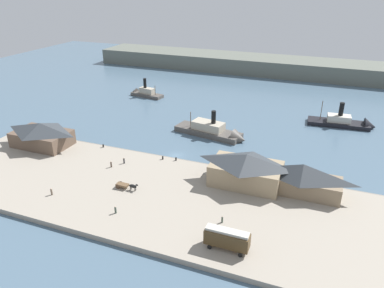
# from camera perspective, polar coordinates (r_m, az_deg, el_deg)

# --- Properties ---
(ground_plane) EXTENTS (320.00, 320.00, 0.00)m
(ground_plane) POSITION_cam_1_polar(r_m,az_deg,el_deg) (105.93, -2.58, -1.82)
(ground_plane) COLOR slate
(quay_promenade) EXTENTS (110.00, 36.00, 1.20)m
(quay_promenade) POSITION_cam_1_polar(r_m,az_deg,el_deg) (88.56, -8.36, -7.38)
(quay_promenade) COLOR #9E9384
(quay_promenade) RESTS_ON ground
(seawall_edge) EXTENTS (110.00, 0.80, 1.00)m
(seawall_edge) POSITION_cam_1_polar(r_m,az_deg,el_deg) (102.78, -3.39, -2.40)
(seawall_edge) COLOR gray
(seawall_edge) RESTS_ON ground
(ferry_shed_east_terminal) EXTENTS (16.73, 10.51, 7.09)m
(ferry_shed_east_terminal) POSITION_cam_1_polar(r_m,az_deg,el_deg) (116.82, -22.44, 1.43)
(ferry_shed_east_terminal) COLOR brown
(ferry_shed_east_terminal) RESTS_ON quay_promenade
(ferry_shed_central_terminal) EXTENTS (17.04, 10.40, 7.83)m
(ferry_shed_central_terminal) POSITION_cam_1_polar(r_m,az_deg,el_deg) (88.81, 8.45, -3.87)
(ferry_shed_central_terminal) COLOR #998466
(ferry_shed_central_terminal) RESTS_ON quay_promenade
(ferry_shed_west_terminal) EXTENTS (18.06, 7.61, 7.30)m
(ferry_shed_west_terminal) POSITION_cam_1_polar(r_m,az_deg,el_deg) (88.27, 16.78, -5.12)
(ferry_shed_west_terminal) COLOR #847056
(ferry_shed_west_terminal) RESTS_ON quay_promenade
(street_tram) EXTENTS (8.34, 2.70, 4.24)m
(street_tram) POSITION_cam_1_polar(r_m,az_deg,el_deg) (69.28, 5.49, -14.40)
(street_tram) COLOR #4C381E
(street_tram) RESTS_ON quay_promenade
(horse_cart) EXTENTS (5.79, 1.61, 1.87)m
(horse_cart) POSITION_cam_1_polar(r_m,az_deg,el_deg) (88.57, -10.25, -6.37)
(horse_cart) COLOR brown
(horse_cart) RESTS_ON quay_promenade
(pedestrian_near_west_shed) EXTENTS (0.43, 0.43, 1.74)m
(pedestrian_near_west_shed) POSITION_cam_1_polar(r_m,az_deg,el_deg) (90.95, -21.07, -6.98)
(pedestrian_near_west_shed) COLOR #6B5B4C
(pedestrian_near_west_shed) RESTS_ON quay_promenade
(pedestrian_by_tram) EXTENTS (0.43, 0.43, 1.72)m
(pedestrian_by_tram) POSITION_cam_1_polar(r_m,az_deg,el_deg) (99.02, -12.51, -3.14)
(pedestrian_by_tram) COLOR #4C3D33
(pedestrian_by_tram) RESTS_ON quay_promenade
(pedestrian_walking_west) EXTENTS (0.41, 0.41, 1.67)m
(pedestrian_walking_west) POSITION_cam_1_polar(r_m,az_deg,el_deg) (100.32, -10.57, -2.59)
(pedestrian_walking_west) COLOR #232328
(pedestrian_walking_west) RESTS_ON quay_promenade
(pedestrian_near_east_shed) EXTENTS (0.37, 0.37, 1.51)m
(pedestrian_near_east_shed) POSITION_cam_1_polar(r_m,az_deg,el_deg) (76.63, 4.73, -11.68)
(pedestrian_near_east_shed) COLOR #3D4C42
(pedestrian_near_east_shed) RESTS_ON quay_promenade
(pedestrian_walking_east) EXTENTS (0.43, 0.43, 1.72)m
(pedestrian_walking_east) POSITION_cam_1_polar(r_m,az_deg,el_deg) (80.62, -11.85, -10.06)
(pedestrian_walking_east) COLOR #3D4C42
(pedestrian_walking_east) RESTS_ON quay_promenade
(mooring_post_center_west) EXTENTS (0.44, 0.44, 0.90)m
(mooring_post_center_west) POSITION_cam_1_polar(r_m,az_deg,el_deg) (111.09, -13.69, -0.28)
(mooring_post_center_west) COLOR black
(mooring_post_center_west) RESTS_ON quay_promenade
(mooring_post_center_east) EXTENTS (0.44, 0.44, 0.90)m
(mooring_post_center_east) POSITION_cam_1_polar(r_m,az_deg,el_deg) (101.23, -4.59, -2.16)
(mooring_post_center_east) COLOR black
(mooring_post_center_east) RESTS_ON quay_promenade
(mooring_post_east) EXTENTS (0.44, 0.44, 0.90)m
(mooring_post_east) POSITION_cam_1_polar(r_m,az_deg,el_deg) (100.37, -2.52, -2.34)
(mooring_post_east) COLOR black
(mooring_post_east) RESTS_ON quay_promenade
(ferry_moored_east) EXTENTS (22.53, 7.85, 10.47)m
(ferry_moored_east) POSITION_cam_1_polar(r_m,az_deg,el_deg) (137.14, 23.17, 3.03)
(ferry_moored_east) COLOR black
(ferry_moored_east) RESTS_ON ground
(ferry_approaching_west) EXTENTS (16.18, 6.68, 9.22)m
(ferry_approaching_west) POSITION_cam_1_polar(r_m,az_deg,el_deg) (161.01, -7.52, 7.92)
(ferry_approaching_west) COLOR #514C47
(ferry_approaching_west) RESTS_ON ground
(ferry_approaching_east) EXTENTS (24.99, 10.29, 10.61)m
(ferry_approaching_east) POSITION_cam_1_polar(r_m,az_deg,el_deg) (118.10, 3.75, 1.87)
(ferry_approaching_east) COLOR #514C47
(ferry_approaching_east) RESTS_ON ground
(far_headland) EXTENTS (180.00, 24.00, 8.00)m
(far_headland) POSITION_cam_1_polar(r_m,az_deg,el_deg) (204.91, 10.13, 12.13)
(far_headland) COLOR #60665B
(far_headland) RESTS_ON ground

